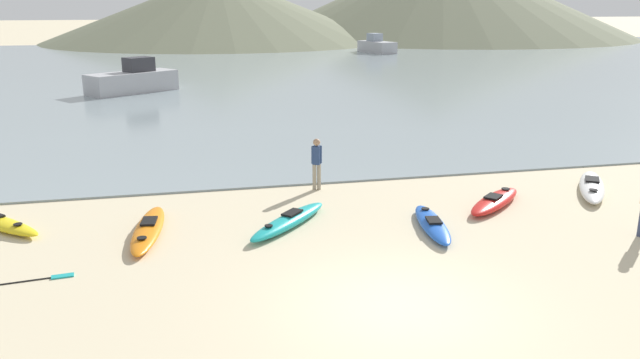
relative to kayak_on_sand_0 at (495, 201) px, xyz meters
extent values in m
plane|color=beige|center=(-4.60, -5.02, -0.16)|extent=(400.00, 400.00, 0.00)
cube|color=gray|center=(-4.60, 38.20, -0.13)|extent=(160.00, 70.00, 0.06)
cone|color=#6B7056|center=(-2.08, 77.75, 4.48)|extent=(48.84, 48.84, 9.27)
ellipsoid|color=red|center=(0.00, 0.00, 0.00)|extent=(2.66, 2.44, 0.30)
cube|color=black|center=(-0.11, -0.10, 0.17)|extent=(0.64, 0.63, 0.05)
cylinder|color=black|center=(0.61, 0.53, 0.16)|extent=(0.24, 0.24, 0.02)
ellipsoid|color=white|center=(3.51, 0.63, 0.00)|extent=(2.52, 3.30, 0.32)
cube|color=black|center=(3.61, 0.78, 0.19)|extent=(0.67, 0.74, 0.05)
cylinder|color=black|center=(2.97, -0.17, 0.18)|extent=(0.24, 0.24, 0.02)
ellipsoid|color=teal|center=(-5.87, -0.32, -0.01)|extent=(2.63, 2.80, 0.30)
cube|color=black|center=(-5.76, -0.20, 0.17)|extent=(0.63, 0.64, 0.05)
cylinder|color=black|center=(-6.48, -0.98, 0.16)|extent=(0.20, 0.20, 0.02)
ellipsoid|color=orange|center=(-9.32, -0.10, -0.02)|extent=(1.01, 3.46, 0.26)
cube|color=black|center=(-9.30, 0.07, 0.13)|extent=(0.42, 0.65, 0.05)
cylinder|color=black|center=(-9.42, -1.03, 0.12)|extent=(0.22, 0.22, 0.02)
ellipsoid|color=blue|center=(-2.40, -1.29, -0.02)|extent=(1.05, 2.92, 0.26)
cube|color=black|center=(-2.42, -1.43, 0.13)|extent=(0.41, 0.56, 0.05)
cylinder|color=black|center=(-2.27, -0.51, 0.12)|extent=(0.21, 0.21, 0.02)
cylinder|color=black|center=(-12.42, 0.62, 0.11)|extent=(0.21, 0.21, 0.02)
cylinder|color=gray|center=(-4.55, 2.67, 0.24)|extent=(0.12, 0.12, 0.80)
cylinder|color=gray|center=(-4.41, 2.67, 0.24)|extent=(0.12, 0.12, 0.80)
cube|color=navy|center=(-4.48, 2.67, 0.92)|extent=(0.28, 0.26, 0.56)
cylinder|color=navy|center=(-4.60, 2.67, 0.94)|extent=(0.08, 0.08, 0.54)
cylinder|color=navy|center=(-4.36, 2.67, 0.94)|extent=(0.08, 0.08, 0.54)
sphere|color=#A37A5B|center=(-4.48, 2.67, 1.32)|extent=(0.22, 0.22, 0.22)
cube|color=#B2B2B7|center=(13.27, 51.89, 0.51)|extent=(3.24, 5.38, 1.21)
cube|color=#8C99A8|center=(13.14, 52.38, 1.54)|extent=(1.55, 1.77, 0.85)
cube|color=#B2B2B7|center=(-11.14, 25.32, 0.53)|extent=(5.62, 4.78, 1.25)
cube|color=#333338|center=(-10.69, 25.64, 1.59)|extent=(2.02, 1.91, 0.87)
cylinder|color=black|center=(-12.13, -2.38, -0.14)|extent=(1.89, 0.27, 0.03)
cube|color=teal|center=(-10.97, -2.23, -0.14)|extent=(0.46, 0.23, 0.03)
camera|label=1|loc=(-8.40, -14.98, 5.34)|focal=35.00mm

